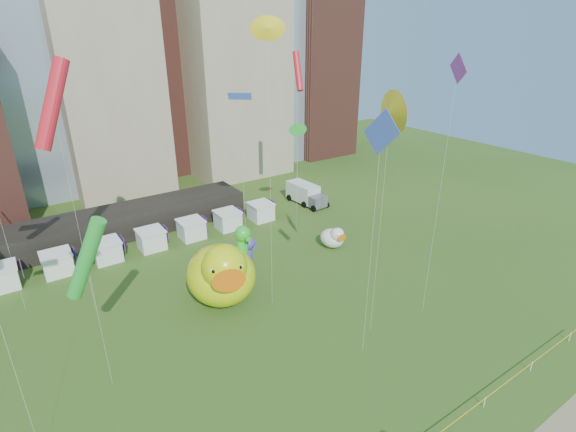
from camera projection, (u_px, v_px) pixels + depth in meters
skyline at (85, 47)px, 62.29m from camera, size 101.00×23.00×68.00m
pavilion at (94, 228)px, 52.47m from camera, size 38.00×6.00×3.20m
vendor_tents at (152, 240)px, 50.74m from camera, size 33.24×2.80×2.40m
big_duck at (222, 273)px, 39.94m from camera, size 8.37×9.66×6.82m
small_duck at (333, 237)px, 50.97m from camera, size 2.76×3.63×2.75m
seahorse_green at (243, 244)px, 40.98m from camera, size 1.60×1.97×6.98m
seahorse_purple at (248, 252)px, 41.91m from camera, size 1.49×1.74×5.56m
box_truck at (305, 194)px, 63.95m from camera, size 3.10×6.93×2.88m
kite_0 at (52, 104)px, 32.63m from camera, size 4.15×2.69×22.01m
kite_3 at (86, 259)px, 27.37m from camera, size 3.39×2.57×13.31m
kite_4 at (390, 113)px, 29.97m from camera, size 1.61×2.94×20.03m
kite_5 at (381, 136)px, 28.01m from camera, size 0.04×3.16×19.27m
kite_7 at (457, 79)px, 31.47m from camera, size 0.81×2.05×22.31m
kite_8 at (298, 71)px, 49.93m from camera, size 1.55×2.71×21.58m
kite_11 at (298, 130)px, 50.62m from camera, size 1.47×0.61×13.77m
kite_12 at (268, 30)px, 31.57m from camera, size 1.50×1.27×24.74m
kite_13 at (240, 98)px, 43.48m from camera, size 2.07×1.80×18.00m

